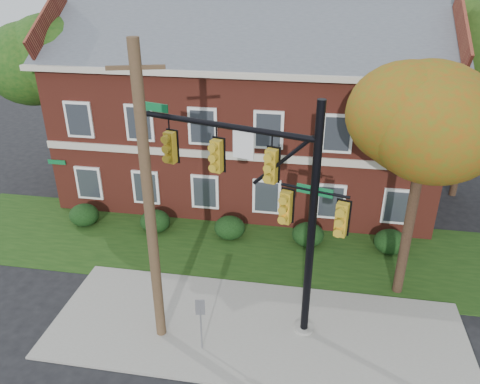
% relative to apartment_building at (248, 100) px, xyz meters
% --- Properties ---
extents(ground, '(120.00, 120.00, 0.00)m').
position_rel_apartment_building_xyz_m(ground, '(2.00, -11.95, -4.99)').
color(ground, black).
rests_on(ground, ground).
extents(sidewalk, '(14.00, 5.00, 0.08)m').
position_rel_apartment_building_xyz_m(sidewalk, '(2.00, -10.95, -4.95)').
color(sidewalk, gray).
rests_on(sidewalk, ground).
extents(grass_strip, '(30.00, 6.00, 0.04)m').
position_rel_apartment_building_xyz_m(grass_strip, '(2.00, -5.95, -4.97)').
color(grass_strip, '#193811').
rests_on(grass_strip, ground).
extents(apartment_building, '(18.80, 8.80, 9.74)m').
position_rel_apartment_building_xyz_m(apartment_building, '(0.00, 0.00, 0.00)').
color(apartment_building, maroon).
rests_on(apartment_building, ground).
extents(hedge_far_left, '(1.40, 1.26, 1.05)m').
position_rel_apartment_building_xyz_m(hedge_far_left, '(-7.00, -5.25, -4.46)').
color(hedge_far_left, black).
rests_on(hedge_far_left, ground).
extents(hedge_left, '(1.40, 1.26, 1.05)m').
position_rel_apartment_building_xyz_m(hedge_left, '(-3.50, -5.25, -4.46)').
color(hedge_left, black).
rests_on(hedge_left, ground).
extents(hedge_center, '(1.40, 1.26, 1.05)m').
position_rel_apartment_building_xyz_m(hedge_center, '(0.00, -5.25, -4.46)').
color(hedge_center, black).
rests_on(hedge_center, ground).
extents(hedge_right, '(1.40, 1.26, 1.05)m').
position_rel_apartment_building_xyz_m(hedge_right, '(3.50, -5.25, -4.46)').
color(hedge_right, black).
rests_on(hedge_right, ground).
extents(hedge_far_right, '(1.40, 1.26, 1.05)m').
position_rel_apartment_building_xyz_m(hedge_far_right, '(7.00, -5.25, -4.46)').
color(hedge_far_right, black).
rests_on(hedge_far_right, ground).
extents(tree_near_right, '(4.50, 4.25, 8.58)m').
position_rel_apartment_building_xyz_m(tree_near_right, '(7.22, -8.09, 1.68)').
color(tree_near_right, black).
rests_on(tree_near_right, ground).
extents(tree_left_rear, '(5.40, 5.10, 8.88)m').
position_rel_apartment_building_xyz_m(tree_left_rear, '(-9.73, -1.12, 1.69)').
color(tree_left_rear, black).
rests_on(tree_left_rear, ground).
extents(tree_far_rear, '(6.84, 6.46, 11.52)m').
position_rel_apartment_building_xyz_m(tree_far_rear, '(1.34, 7.84, 3.86)').
color(tree_far_rear, black).
rests_on(tree_far_rear, ground).
extents(traffic_signal, '(6.95, 2.20, 8.02)m').
position_rel_apartment_building_xyz_m(traffic_signal, '(2.22, -10.32, -0.01)').
color(traffic_signal, gray).
rests_on(traffic_signal, ground).
extents(utility_pole, '(1.47, 0.52, 9.62)m').
position_rel_apartment_building_xyz_m(utility_pole, '(-1.11, -11.67, -0.11)').
color(utility_pole, '#493922').
rests_on(utility_pole, ground).
extents(sign_post, '(0.30, 0.08, 2.03)m').
position_rel_apartment_building_xyz_m(sign_post, '(0.40, -12.13, -3.61)').
color(sign_post, slate).
rests_on(sign_post, ground).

